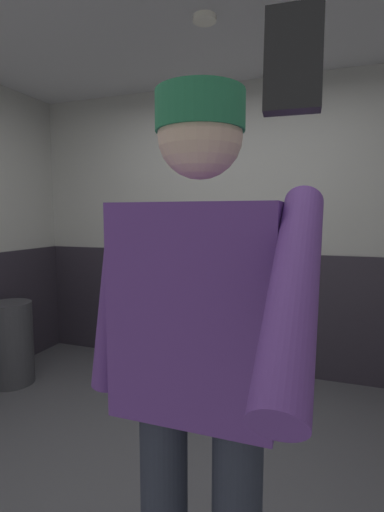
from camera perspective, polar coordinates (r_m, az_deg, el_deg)
name	(u,v)px	position (r m, az deg, el deg)	size (l,w,h in m)	color
ground_plane	(155,495)	(2.32, -5.71, -32.52)	(4.63, 4.05, 0.04)	#4C4C51
wall_back	(236,229)	(3.50, 6.71, 4.06)	(4.63, 0.12, 2.59)	#B2B2AD
wainscot_band_back	(233,310)	(3.54, 6.28, -8.24)	(4.03, 0.03, 1.09)	#2D2833
downlight_far	(205,19)	(2.61, 1.93, 32.41)	(0.14, 0.14, 0.03)	white
urinal_left	(153,284)	(3.60, -5.90, -4.20)	(0.40, 0.34, 1.24)	white
urinal_middle	(230,289)	(3.35, 5.81, -4.99)	(0.40, 0.34, 1.24)	white
privacy_divider_panel	(188,269)	(3.36, -0.67, -1.92)	(0.04, 0.40, 0.90)	#4C4C51
person	(199,362)	(1.06, 1.00, -15.86)	(0.65, 0.60, 1.74)	#2D3342
cell_phone	(293,60)	(0.46, 15.15, 26.89)	(0.06, 0.02, 0.11)	black
trash_bin	(11,343)	(3.59, -25.83, -11.85)	(0.35, 0.35, 0.70)	#38383D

